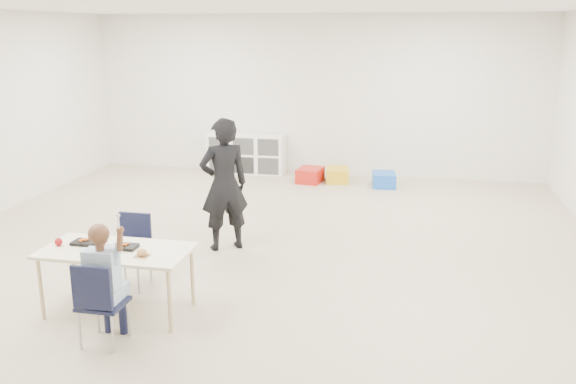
% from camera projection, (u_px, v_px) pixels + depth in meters
% --- Properties ---
extents(room, '(9.00, 9.02, 2.80)m').
position_uv_depth(room, '(248.00, 139.00, 6.47)').
color(room, '#C6B498').
rests_on(room, ground).
extents(table, '(1.34, 0.68, 0.61)m').
position_uv_depth(table, '(118.00, 280.00, 5.56)').
color(table, '#F4E9C3').
rests_on(table, ground).
extents(chair_near, '(0.36, 0.34, 0.74)m').
position_uv_depth(chair_near, '(103.00, 302.00, 4.99)').
color(chair_near, black).
rests_on(chair_near, ground).
extents(chair_far, '(0.36, 0.34, 0.74)m').
position_uv_depth(chair_far, '(130.00, 252.00, 6.10)').
color(chair_far, black).
rests_on(chair_far, ground).
extents(child, '(0.49, 0.49, 1.16)m').
position_uv_depth(child, '(101.00, 278.00, 4.93)').
color(child, '#A0B7D9').
rests_on(child, chair_near).
extents(lunch_tray_near, '(0.22, 0.16, 0.03)m').
position_uv_depth(lunch_tray_near, '(125.00, 247.00, 5.50)').
color(lunch_tray_near, black).
rests_on(lunch_tray_near, table).
extents(lunch_tray_far, '(0.22, 0.16, 0.03)m').
position_uv_depth(lunch_tray_far, '(85.00, 242.00, 5.61)').
color(lunch_tray_far, black).
rests_on(lunch_tray_far, table).
extents(milk_carton, '(0.07, 0.07, 0.10)m').
position_uv_depth(milk_carton, '(110.00, 249.00, 5.34)').
color(milk_carton, white).
rests_on(milk_carton, table).
extents(bread_roll, '(0.09, 0.09, 0.07)m').
position_uv_depth(bread_roll, '(142.00, 252.00, 5.30)').
color(bread_roll, tan).
rests_on(bread_roll, table).
extents(apple_near, '(0.07, 0.07, 0.07)m').
position_uv_depth(apple_near, '(104.00, 243.00, 5.54)').
color(apple_near, maroon).
rests_on(apple_near, table).
extents(apple_far, '(0.07, 0.07, 0.07)m').
position_uv_depth(apple_far, '(59.00, 242.00, 5.56)').
color(apple_far, maroon).
rests_on(apple_far, table).
extents(cubby_shelf, '(1.40, 0.40, 0.70)m').
position_uv_depth(cubby_shelf, '(246.00, 154.00, 11.02)').
color(cubby_shelf, white).
rests_on(cubby_shelf, ground).
extents(adult, '(0.68, 0.63, 1.56)m').
position_uv_depth(adult, '(224.00, 185.00, 7.08)').
color(adult, black).
rests_on(adult, ground).
extents(bin_red, '(0.45, 0.54, 0.24)m').
position_uv_depth(bin_red, '(310.00, 175.00, 10.40)').
color(bin_red, red).
rests_on(bin_red, ground).
extents(bin_yellow, '(0.44, 0.53, 0.24)m').
position_uv_depth(bin_yellow, '(337.00, 175.00, 10.42)').
color(bin_yellow, gold).
rests_on(bin_yellow, ground).
extents(bin_blue, '(0.42, 0.51, 0.23)m').
position_uv_depth(bin_blue, '(384.00, 180.00, 10.11)').
color(bin_blue, blue).
rests_on(bin_blue, ground).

